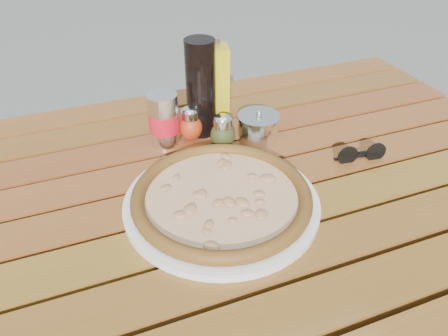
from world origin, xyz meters
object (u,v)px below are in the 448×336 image
object	(u,v)px
plate	(222,203)
sunglasses	(361,154)
olive_oil_cruet	(216,86)
pizza	(222,196)
oregano_shaker	(223,132)
parmesan_tin	(258,127)
table	(228,215)
soda_can	(164,120)
pepper_shaker	(190,124)
dark_bottle	(201,88)

from	to	relation	value
plate	sunglasses	world-z (taller)	sunglasses
olive_oil_cruet	pizza	bearing A→B (deg)	-108.77
oregano_shaker	parmesan_tin	bearing A→B (deg)	3.26
olive_oil_cruet	oregano_shaker	bearing A→B (deg)	-103.46
plate	sunglasses	distance (m)	0.33
table	pizza	size ratio (longest dim) A/B	3.67
oregano_shaker	sunglasses	world-z (taller)	oregano_shaker
olive_oil_cruet	parmesan_tin	distance (m)	0.14
oregano_shaker	soda_can	xyz separation A→B (m)	(-0.11, 0.06, 0.02)
olive_oil_cruet	pepper_shaker	bearing A→B (deg)	-149.63
pepper_shaker	oregano_shaker	world-z (taller)	same
plate	oregano_shaker	size ratio (longest dim) A/B	4.39
olive_oil_cruet	sunglasses	world-z (taller)	olive_oil_cruet
soda_can	sunglasses	world-z (taller)	soda_can
parmesan_tin	olive_oil_cruet	bearing A→B (deg)	121.95
pepper_shaker	parmesan_tin	size ratio (longest dim) A/B	0.74
plate	pepper_shaker	xyz separation A→B (m)	(0.02, 0.25, 0.03)
pizza	sunglasses	size ratio (longest dim) A/B	3.43
parmesan_tin	pepper_shaker	bearing A→B (deg)	159.17
pepper_shaker	olive_oil_cruet	distance (m)	0.11
parmesan_tin	sunglasses	distance (m)	0.23
soda_can	olive_oil_cruet	world-z (taller)	olive_oil_cruet
table	sunglasses	bearing A→B (deg)	-3.81
dark_bottle	sunglasses	size ratio (longest dim) A/B	1.98
pizza	parmesan_tin	size ratio (longest dim) A/B	3.44
dark_bottle	plate	bearing A→B (deg)	-101.39
oregano_shaker	sunglasses	bearing A→B (deg)	-31.38
pepper_shaker	dark_bottle	bearing A→B (deg)	31.84
soda_can	dark_bottle	bearing A→B (deg)	11.45
table	soda_can	xyz separation A→B (m)	(-0.07, 0.20, 0.13)
soda_can	parmesan_tin	size ratio (longest dim) A/B	1.08
soda_can	parmesan_tin	distance (m)	0.21
soda_can	olive_oil_cruet	xyz separation A→B (m)	(0.14, 0.04, 0.04)
table	plate	distance (m)	0.10
pizza	table	bearing A→B (deg)	57.62
olive_oil_cruet	table	bearing A→B (deg)	-105.50
parmesan_tin	oregano_shaker	bearing A→B (deg)	-176.74
oregano_shaker	dark_bottle	size ratio (longest dim) A/B	0.37
plate	sunglasses	bearing A→B (deg)	5.51
sunglasses	oregano_shaker	bearing A→B (deg)	157.97
plate	parmesan_tin	world-z (taller)	parmesan_tin
dark_bottle	olive_oil_cruet	distance (m)	0.05
table	dark_bottle	size ratio (longest dim) A/B	6.36
olive_oil_cruet	sunglasses	size ratio (longest dim) A/B	1.89
pizza	parmesan_tin	world-z (taller)	parmesan_tin
plate	dark_bottle	bearing A→B (deg)	78.61
olive_oil_cruet	parmesan_tin	xyz separation A→B (m)	(0.06, -0.10, -0.07)
oregano_shaker	olive_oil_cruet	xyz separation A→B (m)	(0.03, 0.11, 0.06)
table	soda_can	distance (m)	0.25
table	oregano_shaker	xyz separation A→B (m)	(0.04, 0.14, 0.11)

